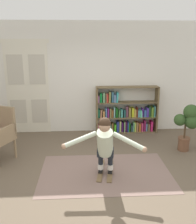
{
  "coord_description": "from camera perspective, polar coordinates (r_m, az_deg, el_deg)",
  "views": [
    {
      "loc": [
        -0.18,
        -4.15,
        2.37
      ],
      "look_at": [
        0.11,
        0.65,
        1.05
      ],
      "focal_mm": 40.89,
      "sensor_mm": 36.0,
      "label": 1
    }
  ],
  "objects": [
    {
      "name": "rug",
      "position": [
        4.92,
        1.67,
        -13.38
      ],
      "size": [
        2.43,
        1.57,
        0.01
      ],
      "primitive_type": "cube",
      "color": "#7F665C",
      "rests_on": "ground"
    },
    {
      "name": "person_skier",
      "position": [
        4.47,
        1.57,
        -6.75
      ],
      "size": [
        1.39,
        0.77,
        1.1
      ],
      "color": "white",
      "rests_on": "skis_pair"
    },
    {
      "name": "potted_plant",
      "position": [
        5.93,
        19.47,
        -2.24
      ],
      "size": [
        0.53,
        0.38,
        1.07
      ],
      "color": "brown",
      "rests_on": "ground"
    },
    {
      "name": "bookshelf",
      "position": [
        6.89,
        5.94,
        -0.43
      ],
      "size": [
        1.65,
        0.3,
        1.25
      ],
      "color": "brown",
      "rests_on": "ground"
    },
    {
      "name": "back_wall",
      "position": [
        6.81,
        -1.93,
        7.58
      ],
      "size": [
        6.0,
        0.1,
        2.9
      ],
      "primitive_type": "cube",
      "color": "silver",
      "rests_on": "ground"
    },
    {
      "name": "double_door",
      "position": [
        6.94,
        -15.48,
        5.33
      ],
      "size": [
        1.22,
        0.05,
        2.45
      ],
      "color": "silver",
      "rests_on": "ground"
    },
    {
      "name": "skis_pair",
      "position": [
        4.94,
        1.69,
        -13.02
      ],
      "size": [
        0.39,
        0.79,
        0.07
      ],
      "color": "brown",
      "rests_on": "rug"
    },
    {
      "name": "ground_plane",
      "position": [
        4.78,
        -0.86,
        -14.38
      ],
      "size": [
        7.2,
        7.2,
        0.0
      ],
      "primitive_type": "plane",
      "color": "brown"
    }
  ]
}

